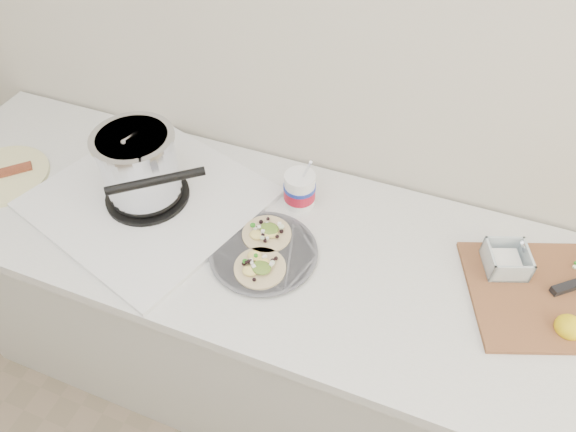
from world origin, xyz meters
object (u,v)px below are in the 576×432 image
(stove, at_px, (143,177))
(taco_plate, at_px, (263,250))
(tub, at_px, (300,187))
(bacon_plate, at_px, (3,176))
(cutboard, at_px, (561,288))

(stove, relative_size, taco_plate, 2.52)
(stove, distance_m, tub, 0.44)
(stove, height_order, bacon_plate, stove)
(taco_plate, height_order, tub, tub)
(stove, xyz_separation_m, bacon_plate, (-0.46, -0.07, -0.08))
(stove, bearing_deg, taco_plate, 7.86)
(taco_plate, relative_size, cutboard, 0.53)
(stove, relative_size, cutboard, 1.33)
(cutboard, relative_size, bacon_plate, 2.01)
(bacon_plate, bearing_deg, taco_plate, 0.61)
(cutboard, bearing_deg, tub, 155.25)
(taco_plate, distance_m, cutboard, 0.74)
(tub, bearing_deg, stove, -160.69)
(taco_plate, height_order, bacon_plate, taco_plate)
(taco_plate, distance_m, bacon_plate, 0.85)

